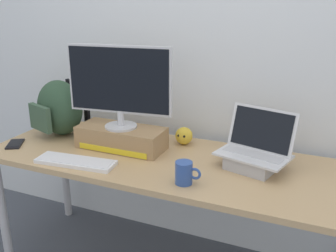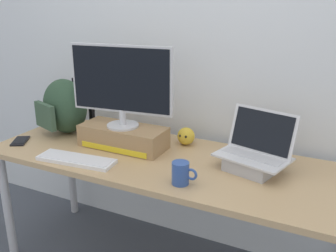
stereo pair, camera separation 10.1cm
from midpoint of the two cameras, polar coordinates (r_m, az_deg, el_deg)
The scene contains 10 objects.
back_wall at distance 2.25m, azimuth 3.28°, elevation 13.30°, with size 7.00×0.10×2.60m, color silver.
desk at distance 2.03m, azimuth -1.43°, elevation -6.63°, with size 1.95×0.69×0.71m.
toner_box_yellow at distance 2.14m, azimuth -8.27°, elevation -1.73°, with size 0.48×0.21×0.12m.
desktop_monitor at distance 2.05m, azimuth -8.68°, elevation 6.14°, with size 0.57×0.18×0.44m.
open_laptop at distance 1.91m, azimuth 11.18°, elevation -4.41°, with size 0.38×0.30×0.29m.
external_keyboard at distance 2.00m, azimuth -14.95°, elevation -5.15°, with size 0.42×0.16×0.02m.
messenger_backpack at distance 2.40m, azimuth -16.97°, elevation 2.57°, with size 0.38×0.34×0.33m.
coffee_mug at distance 1.73m, azimuth 0.77°, elevation -6.99°, with size 0.12×0.08×0.10m.
cell_phone at distance 2.36m, azimuth -22.90°, elevation -2.47°, with size 0.14×0.16×0.01m.
plush_toy at distance 2.17m, azimuth 1.06°, elevation -1.47°, with size 0.10×0.10×0.10m.
Camera 1 is at (0.72, -1.68, 1.52)m, focal length 41.05 mm.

